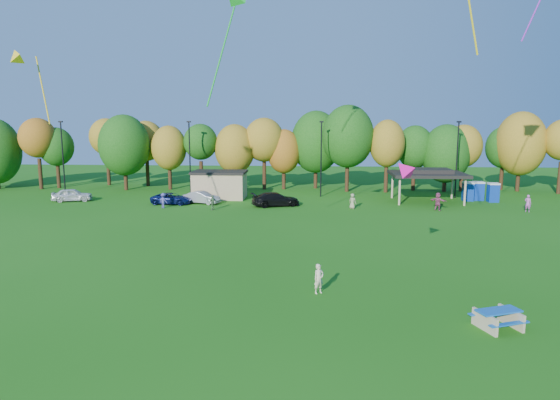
# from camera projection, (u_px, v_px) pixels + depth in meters

# --- Properties ---
(ground) EXTENTS (160.00, 160.00, 0.00)m
(ground) POSITION_uv_depth(u_px,v_px,m) (289.00, 339.00, 21.33)
(ground) COLOR #19600F
(ground) RESTS_ON ground
(tree_line) EXTENTS (93.57, 10.55, 11.15)m
(tree_line) POSITION_uv_depth(u_px,v_px,m) (297.00, 145.00, 65.28)
(tree_line) COLOR black
(tree_line) RESTS_ON ground
(lamp_posts) EXTENTS (64.50, 0.25, 9.09)m
(lamp_posts) POSITION_uv_depth(u_px,v_px,m) (321.00, 156.00, 59.82)
(lamp_posts) COLOR black
(lamp_posts) RESTS_ON ground
(utility_building) EXTENTS (6.30, 4.30, 3.25)m
(utility_building) POSITION_uv_depth(u_px,v_px,m) (220.00, 185.00, 59.13)
(utility_building) COLOR tan
(utility_building) RESTS_ON ground
(pavilion) EXTENTS (8.20, 6.20, 3.77)m
(pavilion) POSITION_uv_depth(u_px,v_px,m) (428.00, 174.00, 56.37)
(pavilion) COLOR tan
(pavilion) RESTS_ON ground
(porta_potties) EXTENTS (3.75, 2.23, 2.18)m
(porta_potties) POSITION_uv_depth(u_px,v_px,m) (480.00, 192.00, 57.19)
(porta_potties) COLOR #0B339A
(porta_potties) RESTS_ON ground
(picnic_table) EXTENTS (2.44, 2.24, 0.86)m
(picnic_table) POSITION_uv_depth(u_px,v_px,m) (498.00, 318.00, 22.36)
(picnic_table) COLOR tan
(picnic_table) RESTS_ON ground
(kite_flyer) EXTENTS (0.71, 0.65, 1.62)m
(kite_flyer) POSITION_uv_depth(u_px,v_px,m) (319.00, 279.00, 26.82)
(kite_flyer) COLOR beige
(kite_flyer) RESTS_ON ground
(car_a) EXTENTS (4.69, 2.98, 1.49)m
(car_a) POSITION_uv_depth(u_px,v_px,m) (72.00, 195.00, 57.04)
(car_a) COLOR silver
(car_a) RESTS_ON ground
(car_b) EXTENTS (4.35, 2.63, 1.36)m
(car_b) POSITION_uv_depth(u_px,v_px,m) (202.00, 198.00, 55.50)
(car_b) COLOR #98979C
(car_b) RESTS_ON ground
(car_c) EXTENTS (4.57, 2.26, 1.25)m
(car_c) POSITION_uv_depth(u_px,v_px,m) (172.00, 199.00, 55.14)
(car_c) COLOR #0E1954
(car_c) RESTS_ON ground
(car_d) EXTENTS (5.58, 3.70, 1.50)m
(car_d) POSITION_uv_depth(u_px,v_px,m) (276.00, 199.00, 53.82)
(car_d) COLOR black
(car_d) RESTS_ON ground
(far_person_0) EXTENTS (1.19, 1.01, 1.59)m
(far_person_0) POSITION_uv_depth(u_px,v_px,m) (163.00, 201.00, 52.66)
(far_person_0) COLOR #4A4598
(far_person_0) RESTS_ON ground
(far_person_1) EXTENTS (1.74, 1.41, 1.86)m
(far_person_1) POSITION_uv_depth(u_px,v_px,m) (438.00, 201.00, 51.33)
(far_person_1) COLOR #A6456E
(far_person_1) RESTS_ON ground
(far_person_2) EXTENTS (0.77, 0.74, 1.77)m
(far_person_2) POSITION_uv_depth(u_px,v_px,m) (528.00, 203.00, 50.47)
(far_person_2) COLOR #BD59B3
(far_person_2) RESTS_ON ground
(far_person_3) EXTENTS (0.94, 0.88, 1.62)m
(far_person_3) POSITION_uv_depth(u_px,v_px,m) (352.00, 201.00, 52.25)
(far_person_3) COLOR #969968
(far_person_3) RESTS_ON ground
(far_person_4) EXTENTS (0.90, 0.93, 1.56)m
(far_person_4) POSITION_uv_depth(u_px,v_px,m) (213.00, 203.00, 51.47)
(far_person_4) COLOR #4E7346
(far_person_4) RESTS_ON ground
(kite_9) EXTENTS (2.70, 2.54, 5.33)m
(kite_9) POSITION_uv_depth(u_px,v_px,m) (18.00, 57.00, 33.57)
(kite_9) COLOR yellow
(kite_13) EXTENTS (1.71, 1.66, 1.38)m
(kite_13) POSITION_uv_depth(u_px,v_px,m) (404.00, 169.00, 27.33)
(kite_13) COLOR #D30B7F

